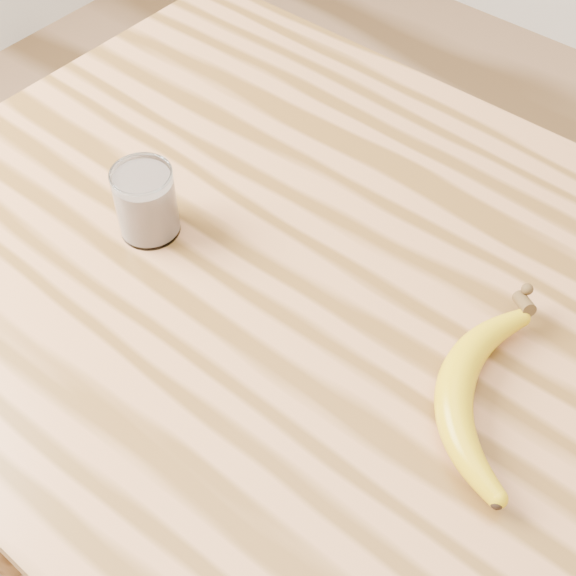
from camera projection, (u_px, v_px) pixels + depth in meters
The scene contains 3 objects.
table at pixel (362, 388), 0.94m from camera, with size 1.20×0.80×0.90m.
smoothie_glass at pixel (146, 203), 0.89m from camera, with size 0.07×0.07×0.09m.
banana at pixel (454, 387), 0.76m from camera, with size 0.11×0.31×0.04m, color gold, non-canonical shape.
Camera 1 is at (0.26, -0.45, 1.56)m, focal length 50.00 mm.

